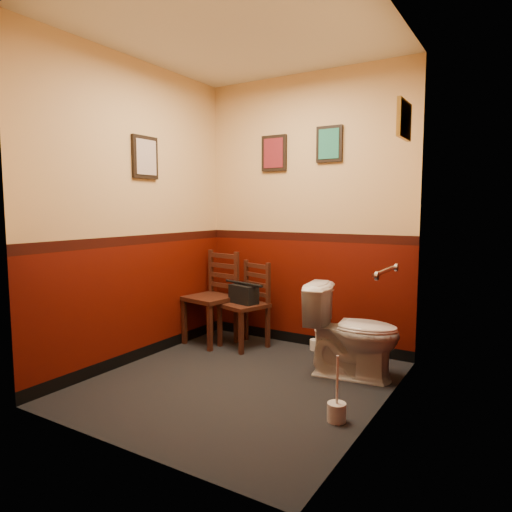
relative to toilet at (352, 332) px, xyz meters
The scene contains 17 objects.
floor 1.01m from the toilet, 140.43° to the right, with size 2.20×2.40×0.00m, color black.
ceiling 2.50m from the toilet, 140.43° to the right, with size 2.20×2.40×0.00m, color silver.
wall_back 1.35m from the toilet, 139.96° to the left, with size 2.20×2.70×0.00m, color #4B0C03.
wall_front 2.16m from the toilet, 111.86° to the right, with size 2.20×2.70×0.00m, color #4B0C03.
wall_left 2.15m from the toilet, 161.90° to the right, with size 2.40×2.70×0.00m, color #4B0C03.
wall_right 1.20m from the toilet, 57.43° to the right, with size 2.40×2.70×0.00m, color #4B0C03.
grab_bar 0.75m from the toilet, 44.64° to the right, with size 0.05×0.56×0.06m.
framed_print_back_a 1.99m from the toilet, 151.35° to the left, with size 0.28×0.04×0.36m.
framed_print_back_b 1.79m from the toilet, 128.80° to the left, with size 0.26×0.04×0.34m.
framed_print_left 2.38m from the toilet, 164.62° to the right, with size 0.04×0.30×0.38m.
framed_print_right 1.71m from the toilet, ahead, with size 0.04×0.34×0.28m.
toilet is the anchor object (origin of this frame).
toilet_brush 0.90m from the toilet, 76.98° to the right, with size 0.12×0.12×0.44m.
chair_left 1.58m from the toilet, behind, with size 0.51×0.51×0.95m.
chair_right 1.22m from the toilet, 167.99° to the left, with size 0.50×0.50×0.86m.
handbag 1.24m from the toilet, 169.78° to the left, with size 0.32×0.21×0.21m.
tp_stack 0.72m from the toilet, 134.44° to the left, with size 0.23×0.14×0.41m.
Camera 1 is at (1.95, -2.95, 1.40)m, focal length 32.00 mm.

